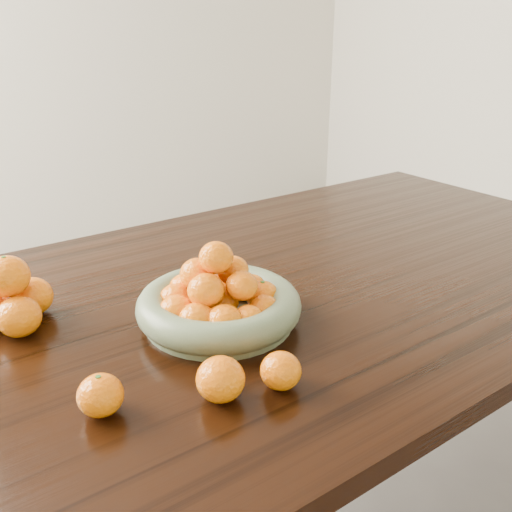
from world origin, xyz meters
TOP-DOWN VIEW (x-y plane):
  - dining_table at (0.00, 0.00)m, footprint 2.00×1.00m
  - fruit_bowl at (-0.14, -0.08)m, footprint 0.30×0.30m
  - orange_pyramid at (-0.45, 0.13)m, footprint 0.16×0.15m
  - loose_orange_0 at (-0.42, -0.21)m, footprint 0.06×0.06m
  - loose_orange_1 at (-0.26, -0.28)m, footprint 0.07×0.07m
  - loose_orange_2 at (-0.17, -0.30)m, footprint 0.06×0.06m

SIDE VIEW (x-z plane):
  - dining_table at x=0.00m, z-range 0.29..1.04m
  - loose_orange_2 at x=-0.17m, z-range 0.75..0.81m
  - loose_orange_0 at x=-0.42m, z-range 0.75..0.81m
  - loose_orange_1 at x=-0.26m, z-range 0.75..0.82m
  - fruit_bowl at x=-0.14m, z-range 0.71..0.87m
  - orange_pyramid at x=-0.45m, z-range 0.74..0.87m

